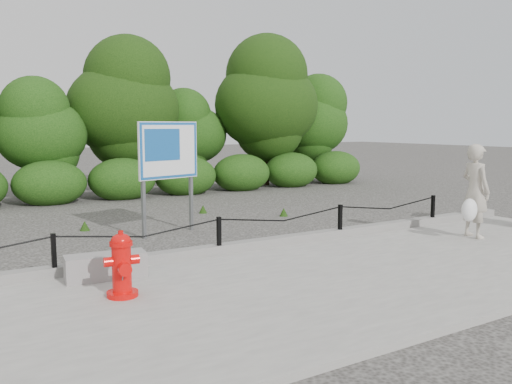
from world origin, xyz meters
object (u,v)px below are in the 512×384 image
object	(u,v)px
pedestrian	(475,192)
advertising_sign	(168,155)
fire_hydrant	(122,265)
concrete_block	(106,266)

from	to	relation	value
pedestrian	advertising_sign	bearing A→B (deg)	62.42
fire_hydrant	concrete_block	xyz separation A→B (m)	(0.06, 0.87, -0.21)
concrete_block	advertising_sign	size ratio (longest dim) A/B	0.48
fire_hydrant	advertising_sign	size ratio (longest dim) A/B	0.37
pedestrian	concrete_block	bearing A→B (deg)	93.15
fire_hydrant	pedestrian	xyz separation A→B (m)	(6.53, -0.02, 0.45)
concrete_block	pedestrian	bearing A→B (deg)	-7.87
advertising_sign	pedestrian	bearing A→B (deg)	-53.27
fire_hydrant	pedestrian	size ratio (longest dim) A/B	0.47
fire_hydrant	concrete_block	bearing A→B (deg)	92.94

